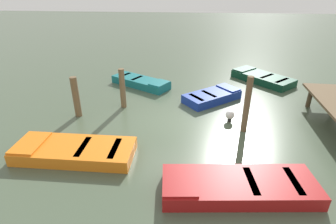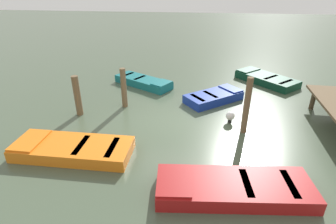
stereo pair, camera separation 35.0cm
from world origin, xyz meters
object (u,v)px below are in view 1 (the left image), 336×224
(rowboat_teal, at_px, (141,82))
(mooring_piling_near_left, at_px, (76,97))
(rowboat_dark_green, at_px, (262,78))
(rowboat_orange, at_px, (74,151))
(mooring_piling_mid_left, at_px, (123,89))
(marker_buoy, at_px, (230,115))
(mooring_piling_far_right, at_px, (247,105))
(rowboat_red, at_px, (238,186))
(rowboat_blue, at_px, (212,96))

(rowboat_teal, relative_size, mooring_piling_near_left, 1.98)
(rowboat_dark_green, relative_size, mooring_piling_near_left, 2.00)
(rowboat_orange, bearing_deg, mooring_piling_mid_left, -100.36)
(rowboat_dark_green, relative_size, marker_buoy, 7.21)
(mooring_piling_mid_left, bearing_deg, mooring_piling_far_right, 71.75)
(rowboat_dark_green, bearing_deg, mooring_piling_mid_left, 77.03)
(rowboat_red, bearing_deg, rowboat_teal, -67.94)
(mooring_piling_near_left, relative_size, mooring_piling_far_right, 0.79)
(mooring_piling_near_left, bearing_deg, rowboat_red, 56.31)
(rowboat_dark_green, height_order, mooring_piling_near_left, mooring_piling_near_left)
(marker_buoy, bearing_deg, mooring_piling_far_right, 32.61)
(rowboat_teal, relative_size, marker_buoy, 7.13)
(rowboat_blue, distance_m, mooring_piling_near_left, 6.19)
(rowboat_dark_green, height_order, mooring_piling_far_right, mooring_piling_far_right)
(rowboat_dark_green, xyz_separation_m, marker_buoy, (5.06, -2.39, 0.07))
(rowboat_red, xyz_separation_m, mooring_piling_mid_left, (-5.12, -4.40, 0.68))
(mooring_piling_far_right, bearing_deg, mooring_piling_near_left, -95.36)
(rowboat_red, relative_size, mooring_piling_near_left, 2.47)
(rowboat_red, bearing_deg, mooring_piling_near_left, -39.15)
(rowboat_orange, bearing_deg, rowboat_red, 166.58)
(mooring_piling_far_right, bearing_deg, rowboat_red, -11.70)
(rowboat_dark_green, distance_m, marker_buoy, 5.59)
(rowboat_dark_green, bearing_deg, rowboat_blue, 91.81)
(rowboat_blue, relative_size, rowboat_orange, 0.76)
(rowboat_red, relative_size, mooring_piling_far_right, 1.95)
(mooring_piling_mid_left, distance_m, marker_buoy, 4.79)
(rowboat_teal, height_order, mooring_piling_far_right, mooring_piling_far_right)
(rowboat_orange, distance_m, rowboat_dark_green, 11.13)
(mooring_piling_mid_left, bearing_deg, marker_buoy, 78.17)
(rowboat_orange, height_order, marker_buoy, marker_buoy)
(rowboat_teal, relative_size, rowboat_blue, 1.17)
(rowboat_red, bearing_deg, mooring_piling_far_right, -107.17)
(rowboat_blue, bearing_deg, rowboat_orange, -172.73)
(rowboat_orange, bearing_deg, rowboat_dark_green, -134.16)
(rowboat_orange, bearing_deg, mooring_piling_far_right, -159.18)
(rowboat_orange, distance_m, marker_buoy, 6.11)
(rowboat_teal, xyz_separation_m, mooring_piling_near_left, (3.80, -2.01, 0.65))
(mooring_piling_mid_left, relative_size, marker_buoy, 3.75)
(rowboat_blue, height_order, mooring_piling_mid_left, mooring_piling_mid_left)
(rowboat_dark_green, bearing_deg, mooring_piling_near_left, 77.28)
(rowboat_orange, relative_size, mooring_piling_near_left, 2.21)
(mooring_piling_near_left, height_order, mooring_piling_mid_left, mooring_piling_mid_left)
(mooring_piling_near_left, height_order, marker_buoy, mooring_piling_near_left)
(rowboat_red, height_order, mooring_piling_far_right, mooring_piling_far_right)
(rowboat_orange, relative_size, mooring_piling_far_right, 1.75)
(rowboat_dark_green, distance_m, mooring_piling_mid_left, 8.17)
(mooring_piling_near_left, bearing_deg, rowboat_orange, 19.31)
(mooring_piling_mid_left, bearing_deg, rowboat_dark_green, 120.12)
(mooring_piling_near_left, relative_size, marker_buoy, 3.61)
(rowboat_blue, bearing_deg, mooring_piling_far_right, -108.53)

